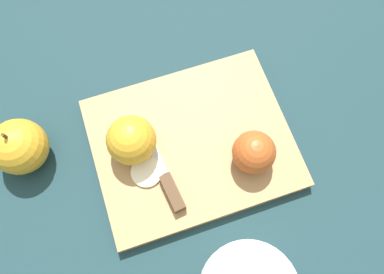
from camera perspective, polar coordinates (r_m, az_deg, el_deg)
ground_plane at (r=0.62m, az=0.00°, el=-1.27°), size 4.00×4.00×0.00m
cutting_board at (r=0.61m, az=0.00°, el=-0.96°), size 0.35×0.29×0.02m
apple_half_left at (r=0.57m, az=9.39°, el=-2.30°), size 0.07×0.07×0.07m
apple_half_right at (r=0.57m, az=-9.20°, el=-0.49°), size 0.08×0.08×0.08m
knife at (r=0.57m, az=-3.48°, el=-7.43°), size 0.05×0.15×0.02m
apple_slice at (r=0.59m, az=-6.92°, el=-5.29°), size 0.05×0.05×0.01m
apple_whole at (r=0.63m, az=-24.79°, el=-1.35°), size 0.09×0.09×0.10m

